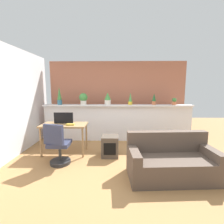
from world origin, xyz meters
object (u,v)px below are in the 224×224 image
object	(u,v)px
potted_plant_1	(83,98)
potted_plant_5	(174,101)
potted_plant_2	(108,98)
tv_monitor	(64,118)
desk	(64,127)
potted_plant_0	(59,97)
potted_plant_4	(154,99)
book_on_desk	(70,125)
couch	(171,162)
office_chair	(58,147)
potted_plant_3	(130,99)
side_cube_shelf	(110,146)

from	to	relation	value
potted_plant_1	potted_plant_5	xyz separation A→B (m)	(2.73, -0.01, -0.08)
potted_plant_2	potted_plant_5	bearing A→B (deg)	-1.15
potted_plant_1	tv_monitor	bearing A→B (deg)	-109.68
desk	potted_plant_1	bearing A→B (deg)	73.62
potted_plant_0	potted_plant_4	distance (m)	2.85
book_on_desk	couch	world-z (taller)	couch
potted_plant_1	office_chair	world-z (taller)	potted_plant_1
potted_plant_1	potted_plant_4	size ratio (longest dim) A/B	1.01
potted_plant_0	potted_plant_3	world-z (taller)	potted_plant_0
potted_plant_2	desk	xyz separation A→B (m)	(-1.03, -1.04, -0.65)
potted_plant_2	desk	world-z (taller)	potted_plant_2
couch	potted_plant_5	bearing A→B (deg)	70.62
potted_plant_0	potted_plant_1	xyz separation A→B (m)	(0.72, 0.02, -0.04)
potted_plant_1	tv_monitor	xyz separation A→B (m)	(-0.33, -0.93, -0.43)
potted_plant_1	potted_plant_4	world-z (taller)	potted_plant_1
potted_plant_5	desk	size ratio (longest dim) A/B	0.19
book_on_desk	side_cube_shelf	bearing A→B (deg)	-2.05
potted_plant_3	potted_plant_4	distance (m)	0.71
potted_plant_4	potted_plant_5	world-z (taller)	potted_plant_4
potted_plant_2	potted_plant_3	size ratio (longest dim) A/B	1.02
potted_plant_0	desk	distance (m)	1.28
potted_plant_5	couch	distance (m)	2.40
potted_plant_1	book_on_desk	world-z (taller)	potted_plant_1
side_cube_shelf	book_on_desk	xyz separation A→B (m)	(-0.95, 0.03, 0.52)
desk	tv_monitor	size ratio (longest dim) A/B	2.31
potted_plant_2	side_cube_shelf	distance (m)	1.61
potted_plant_0	tv_monitor	xyz separation A→B (m)	(0.39, -0.91, -0.47)
potted_plant_0	couch	size ratio (longest dim) A/B	0.33
office_chair	side_cube_shelf	bearing A→B (deg)	23.56
potted_plant_1	side_cube_shelf	size ratio (longest dim) A/B	0.69
potted_plant_0	potted_plant_5	distance (m)	3.45
potted_plant_2	couch	bearing A→B (deg)	-59.17
potted_plant_5	office_chair	size ratio (longest dim) A/B	0.23
book_on_desk	potted_plant_1	bearing A→B (deg)	84.64
potted_plant_0	book_on_desk	distance (m)	1.41
potted_plant_5	office_chair	bearing A→B (deg)	-151.12
tv_monitor	office_chair	xyz separation A→B (m)	(0.09, -0.72, -0.50)
tv_monitor	book_on_desk	size ratio (longest dim) A/B	2.47
potted_plant_2	office_chair	distance (m)	2.15
potted_plant_3	potted_plant_4	size ratio (longest dim) A/B	1.05
potted_plant_1	tv_monitor	world-z (taller)	potted_plant_1
potted_plant_5	desk	world-z (taller)	potted_plant_5
office_chair	book_on_desk	size ratio (longest dim) A/B	4.71
side_cube_shelf	potted_plant_2	bearing A→B (deg)	95.18
potted_plant_2	tv_monitor	bearing A→B (deg)	-137.99
book_on_desk	couch	size ratio (longest dim) A/B	0.12
potted_plant_2	desk	bearing A→B (deg)	-134.73
desk	book_on_desk	bearing A→B (deg)	-34.83
office_chair	potted_plant_5	bearing A→B (deg)	28.88
potted_plant_2	potted_plant_0	bearing A→B (deg)	-178.21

